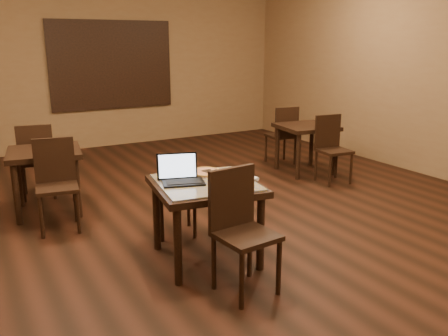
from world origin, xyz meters
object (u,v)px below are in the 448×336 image
other_table_a_chair_far (283,132)px  chair_main_far (176,189)px  pizza_pan (205,173)px  chair_main_near (240,223)px  other_table_a (306,133)px  other_table_b_chair_near (56,179)px  other_table_b (45,161)px  tiled_table (206,192)px  other_table_b_chair_far (36,157)px  other_table_a_chair_near (331,145)px  laptop (180,175)px

other_table_a_chair_far → chair_main_far: bearing=41.4°
chair_main_far → pizza_pan: (0.14, -0.38, 0.25)m
chair_main_near → pizza_pan: size_ratio=2.76×
other_table_a → other_table_b_chair_near: (-3.80, -0.46, -0.06)m
chair_main_far → other_table_b: (-1.04, 1.46, 0.11)m
tiled_table → other_table_a: tiled_table is taller
chair_main_far → other_table_b_chair_far: size_ratio=0.93×
pizza_pan → other_table_a_chair_near: 2.90m
other_table_a_chair_far → other_table_a_chair_near: bearing=98.0°
pizza_pan → other_table_b_chair_far: (-1.19, 2.42, -0.21)m
chair_main_near → chair_main_far: chair_main_near is taller
tiled_table → laptop: size_ratio=2.44×
chair_main_far → other_table_b: 1.79m
tiled_table → other_table_b_chair_near: bearing=133.2°
other_table_a → other_table_a_chair_far: (-0.01, 0.56, -0.08)m
chair_main_near → other_table_b: size_ratio=1.09×
pizza_pan → other_table_b: (-1.18, 1.84, -0.13)m
chair_main_far → chair_main_near: bearing=105.3°
other_table_b_chair_near → other_table_b_chair_far: bearing=100.2°
laptop → other_table_b_chair_near: bearing=138.0°
other_table_a_chair_far → other_table_b_chair_far: bearing=5.0°
chair_main_far → laptop: size_ratio=2.15×
laptop → other_table_a_chair_near: size_ratio=0.44×
tiled_table → other_table_a_chair_far: size_ratio=1.08×
tiled_table → laptop: bearing=159.9°
tiled_table → chair_main_near: size_ratio=1.03×
chair_main_near → other_table_a_chair_near: (2.78, 2.01, -0.03)m
chair_main_near → other_table_b_chair_near: bearing=110.2°
chair_main_near → pizza_pan: 0.88m
chair_main_far → other_table_a: (2.78, 1.34, 0.10)m
other_table_b_chair_near → other_table_b_chair_far: 1.15m
chair_main_far → pizza_pan: chair_main_far is taller
chair_main_near → chair_main_far: size_ratio=1.10×
pizza_pan → tiled_table: bearing=-116.6°
laptop → tiled_table: bearing=-11.7°
chair_main_near → other_table_a_chair_near: bearing=30.0°
other_table_a → other_table_a_chair_far: size_ratio=0.92×
other_table_a_chair_near → other_table_b_chair_far: 4.04m
chair_main_near → other_table_a_chair_far: chair_main_near is taller
laptop → other_table_a: laptop is taller
chair_main_near → pizza_pan: (0.13, 0.85, 0.19)m
other_table_b → other_table_b_chair_near: bearing=-79.8°
laptop → chair_main_near: bearing=-58.3°
other_table_b → other_table_a: bearing=7.0°
other_table_a_chair_far → other_table_b_chair_far: other_table_b_chair_far is taller
chair_main_far → other_table_b_chair_far: (-1.05, 2.03, 0.04)m
laptop → other_table_a_chair_far: (2.95, 2.41, -0.28)m
tiled_table → chair_main_far: size_ratio=1.14×
tiled_table → other_table_a_chair_far: other_table_a_chair_far is taller
laptop → chair_main_far: bearing=87.6°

